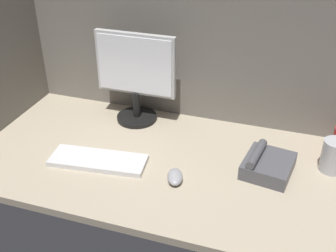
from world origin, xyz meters
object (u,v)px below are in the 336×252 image
(monitor, at_px, (136,75))
(desk_phone, at_px, (267,165))
(mouse, at_px, (175,177))
(keyboard, at_px, (98,160))
(mug_steel, at_px, (334,156))

(monitor, bearing_deg, desk_phone, -20.08)
(mouse, bearing_deg, monitor, 110.99)
(keyboard, bearing_deg, desk_phone, 6.37)
(mouse, height_order, desk_phone, desk_phone)
(monitor, bearing_deg, mug_steel, -9.11)
(monitor, height_order, mug_steel, monitor)
(mouse, xyz_separation_m, mug_steel, (0.54, 0.24, 0.05))
(mug_steel, relative_size, desk_phone, 0.59)
(mouse, bearing_deg, desk_phone, 9.82)
(desk_phone, bearing_deg, monitor, 159.92)
(mug_steel, bearing_deg, desk_phone, -158.97)
(monitor, height_order, mouse, monitor)
(keyboard, distance_m, desk_phone, 0.64)
(mouse, relative_size, desk_phone, 0.45)
(mouse, bearing_deg, mug_steel, 7.39)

